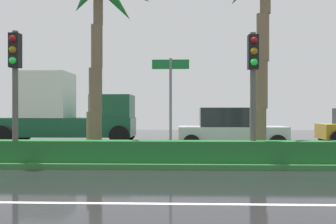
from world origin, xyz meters
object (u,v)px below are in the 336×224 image
Objects in this scene: traffic_signal_median_right at (253,73)px; box_truck_lead at (66,112)px; street_name_sign at (171,94)px; car_in_traffic_second at (231,130)px; palm_tree_centre_left at (97,6)px; traffic_signal_median_left at (15,72)px.

traffic_signal_median_right is 11.34m from box_truck_lead.
car_in_traffic_second is at bearing 63.69° from street_name_sign.
car_in_traffic_second is at bearing 90.43° from traffic_signal_median_right.
palm_tree_centre_left reaches higher than street_name_sign.
box_truck_lead is (-1.00, 8.58, -1.14)m from traffic_signal_median_left.
traffic_signal_median_left reaches higher than traffic_signal_median_right.
palm_tree_centre_left is at bearing 154.75° from street_name_sign.
palm_tree_centre_left reaches higher than traffic_signal_median_right.
traffic_signal_median_right reaches higher than street_name_sign.
palm_tree_centre_left is at bearing 47.25° from traffic_signal_median_left.
palm_tree_centre_left reaches higher than car_in_traffic_second.
box_truck_lead is (-2.87, 6.56, -3.48)m from palm_tree_centre_left.
palm_tree_centre_left is 2.07× the size of street_name_sign.
traffic_signal_median_right is 2.47m from street_name_sign.
traffic_signal_median_left is at bearing -132.75° from palm_tree_centre_left.
traffic_signal_median_right is (4.78, -1.74, -2.37)m from palm_tree_centre_left.
street_name_sign is 5.32m from car_in_traffic_second.
street_name_sign is (2.45, -1.16, -2.95)m from palm_tree_centre_left.
traffic_signal_median_right is at bearing -19.95° from palm_tree_centre_left.
palm_tree_centre_left is 7.96m from box_truck_lead.
box_truck_lead is at bearing 157.96° from car_in_traffic_second.
traffic_signal_median_right is 1.21× the size of street_name_sign.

